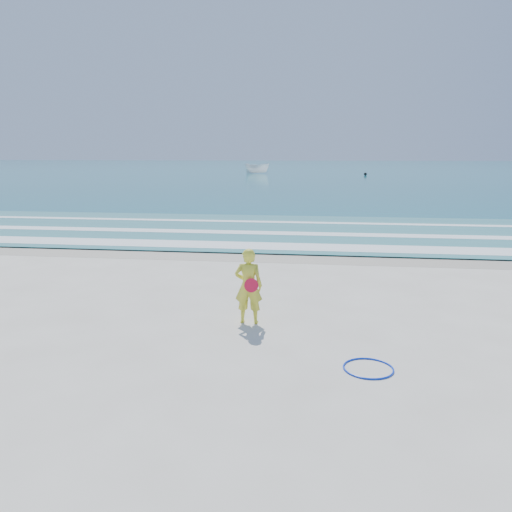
# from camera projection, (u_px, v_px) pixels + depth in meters

# --- Properties ---
(ground) EXTENTS (400.00, 400.00, 0.00)m
(ground) POSITION_uv_depth(u_px,v_px,m) (189.00, 373.00, 7.57)
(ground) COLOR silver
(ground) RESTS_ON ground
(wet_sand) EXTENTS (400.00, 2.40, 0.00)m
(wet_sand) POSITION_uv_depth(u_px,v_px,m) (261.00, 255.00, 16.31)
(wet_sand) COLOR #B2A893
(wet_sand) RESTS_ON ground
(ocean) EXTENTS (400.00, 190.00, 0.04)m
(ocean) POSITION_uv_depth(u_px,v_px,m) (315.00, 168.00, 109.47)
(ocean) COLOR #19727F
(ocean) RESTS_ON ground
(shallow) EXTENTS (400.00, 10.00, 0.01)m
(shallow) POSITION_uv_depth(u_px,v_px,m) (276.00, 230.00, 21.15)
(shallow) COLOR #59B7AD
(shallow) RESTS_ON ocean
(foam_near) EXTENTS (400.00, 1.40, 0.01)m
(foam_near) POSITION_uv_depth(u_px,v_px,m) (266.00, 246.00, 17.56)
(foam_near) COLOR white
(foam_near) RESTS_ON shallow
(foam_mid) EXTENTS (400.00, 0.90, 0.01)m
(foam_mid) POSITION_uv_depth(u_px,v_px,m) (274.00, 233.00, 20.37)
(foam_mid) COLOR white
(foam_mid) RESTS_ON shallow
(foam_far) EXTENTS (400.00, 0.60, 0.01)m
(foam_far) POSITION_uv_depth(u_px,v_px,m) (281.00, 222.00, 23.57)
(foam_far) COLOR white
(foam_far) RESTS_ON shallow
(hoop) EXTENTS (1.03, 1.03, 0.03)m
(hoop) POSITION_uv_depth(u_px,v_px,m) (368.00, 368.00, 7.69)
(hoop) COLOR #0B30CD
(hoop) RESTS_ON ground
(boat) EXTENTS (4.48, 2.77, 1.62)m
(boat) POSITION_uv_depth(u_px,v_px,m) (257.00, 168.00, 77.83)
(boat) COLOR white
(boat) RESTS_ON ocean
(buoy) EXTENTS (0.43, 0.43, 0.43)m
(buoy) POSITION_uv_depth(u_px,v_px,m) (365.00, 174.00, 71.32)
(buoy) COLOR black
(buoy) RESTS_ON ocean
(woman) EXTENTS (0.55, 0.40, 1.49)m
(woman) POSITION_uv_depth(u_px,v_px,m) (249.00, 286.00, 9.65)
(woman) COLOR yellow
(woman) RESTS_ON ground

